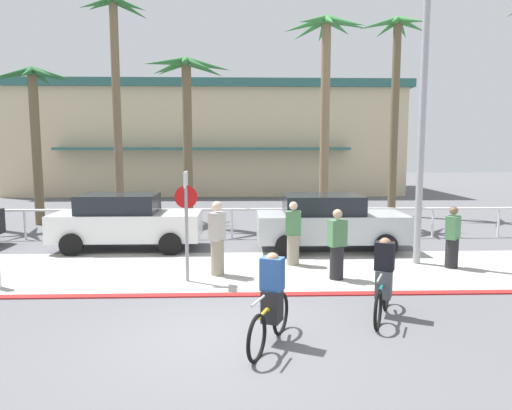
# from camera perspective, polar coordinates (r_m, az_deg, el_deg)

# --- Properties ---
(ground_plane) EXTENTS (80.00, 80.00, 0.00)m
(ground_plane) POSITION_cam_1_polar(r_m,az_deg,el_deg) (17.79, -2.83, -3.09)
(ground_plane) COLOR #5B5B60
(sidewalk_strip) EXTENTS (44.00, 4.00, 0.02)m
(sidewalk_strip) POSITION_cam_1_polar(r_m,az_deg,el_deg) (12.12, -3.27, -7.85)
(sidewalk_strip) COLOR #ADAAA0
(sidewalk_strip) RESTS_ON ground
(curb_paint) EXTENTS (44.00, 0.24, 0.03)m
(curb_paint) POSITION_cam_1_polar(r_m,az_deg,el_deg) (10.20, -3.54, -10.70)
(curb_paint) COLOR maroon
(curb_paint) RESTS_ON ground
(building_backdrop) EXTENTS (25.91, 11.25, 7.25)m
(building_backdrop) POSITION_cam_1_polar(r_m,az_deg,el_deg) (34.50, -5.65, 7.84)
(building_backdrop) COLOR beige
(building_backdrop) RESTS_ON ground
(rail_fence) EXTENTS (23.25, 0.08, 1.04)m
(rail_fence) POSITION_cam_1_polar(r_m,az_deg,el_deg) (16.18, -2.93, -1.10)
(rail_fence) COLOR white
(rail_fence) RESTS_ON ground
(stop_sign_bike_lane) EXTENTS (0.52, 0.56, 2.56)m
(stop_sign_bike_lane) POSITION_cam_1_polar(r_m,az_deg,el_deg) (10.94, -8.36, -0.62)
(stop_sign_bike_lane) COLOR gray
(stop_sign_bike_lane) RESTS_ON ground
(streetlight_curb) EXTENTS (0.24, 2.54, 7.50)m
(streetlight_curb) POSITION_cam_1_polar(r_m,az_deg,el_deg) (12.99, 19.77, 11.72)
(streetlight_curb) COLOR #9EA0A5
(streetlight_curb) RESTS_ON ground
(palm_tree_1) EXTENTS (3.51, 3.35, 6.22)m
(palm_tree_1) POSITION_cam_1_polar(r_m,az_deg,el_deg) (20.90, -25.16, 11.19)
(palm_tree_1) COLOR brown
(palm_tree_1) RESTS_ON ground
(palm_tree_2) EXTENTS (2.78, 3.42, 9.41)m
(palm_tree_2) POSITION_cam_1_polar(r_m,az_deg,el_deg) (21.97, -16.51, 16.32)
(palm_tree_2) COLOR #756047
(palm_tree_2) RESTS_ON ground
(palm_tree_3) EXTENTS (3.18, 3.30, 6.49)m
(palm_tree_3) POSITION_cam_1_polar(r_m,az_deg,el_deg) (18.78, -8.29, 12.78)
(palm_tree_3) COLOR brown
(palm_tree_3) RESTS_ON ground
(palm_tree_4) EXTENTS (3.31, 3.28, 8.13)m
(palm_tree_4) POSITION_cam_1_polar(r_m,az_deg,el_deg) (19.33, 8.33, 15.93)
(palm_tree_4) COLOR #846B4C
(palm_tree_4) RESTS_ON ground
(palm_tree_5) EXTENTS (3.04, 3.23, 8.76)m
(palm_tree_5) POSITION_cam_1_polar(r_m,az_deg,el_deg) (22.57, 16.41, 14.54)
(palm_tree_5) COLOR brown
(palm_tree_5) RESTS_ON ground
(car_white_1) EXTENTS (4.40, 2.02, 1.69)m
(car_white_1) POSITION_cam_1_polar(r_m,az_deg,el_deg) (15.00, -15.34, -1.86)
(car_white_1) COLOR white
(car_white_1) RESTS_ON ground
(car_silver_2) EXTENTS (4.40, 2.02, 1.69)m
(car_silver_2) POSITION_cam_1_polar(r_m,az_deg,el_deg) (14.43, 8.73, -2.03)
(car_silver_2) COLOR #B2B7BC
(car_silver_2) RESTS_ON ground
(cyclist_yellow_0) EXTENTS (0.78, 1.69, 1.50)m
(cyclist_yellow_0) POSITION_cam_1_polar(r_m,az_deg,el_deg) (7.63, 1.83, -11.49)
(cyclist_yellow_0) COLOR black
(cyclist_yellow_0) RESTS_ON ground
(cyclist_teal_1) EXTENTS (0.80, 1.68, 1.50)m
(cyclist_teal_1) POSITION_cam_1_polar(r_m,az_deg,el_deg) (9.10, 15.05, -8.67)
(cyclist_teal_1) COLOR black
(cyclist_teal_1) RESTS_ON ground
(pedestrian_0) EXTENTS (0.47, 0.41, 1.68)m
(pedestrian_0) POSITION_cam_1_polar(r_m,az_deg,el_deg) (11.31, 9.68, -5.04)
(pedestrian_0) COLOR #232326
(pedestrian_0) RESTS_ON ground
(pedestrian_1) EXTENTS (0.44, 0.48, 1.82)m
(pedestrian_1) POSITION_cam_1_polar(r_m,az_deg,el_deg) (11.53, -4.67, -4.33)
(pedestrian_1) COLOR gray
(pedestrian_1) RESTS_ON ground
(pedestrian_2) EXTENTS (0.46, 0.47, 1.61)m
(pedestrian_2) POSITION_cam_1_polar(r_m,az_deg,el_deg) (13.19, 22.49, -3.92)
(pedestrian_2) COLOR #232326
(pedestrian_2) RESTS_ON ground
(pedestrian_3) EXTENTS (0.42, 0.35, 1.70)m
(pedestrian_3) POSITION_cam_1_polar(r_m,az_deg,el_deg) (12.54, 4.48, -3.73)
(pedestrian_3) COLOR gray
(pedestrian_3) RESTS_ON ground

